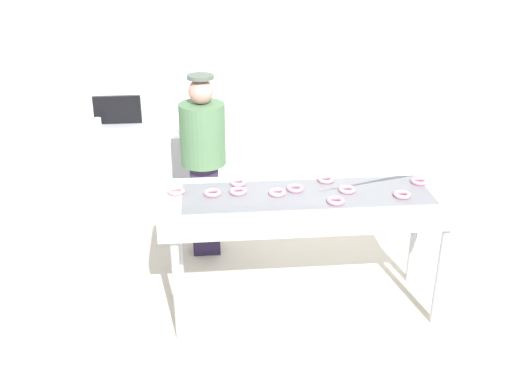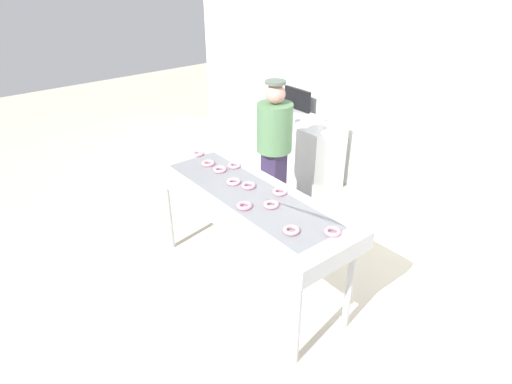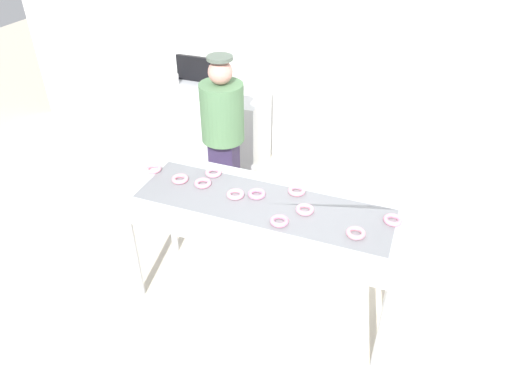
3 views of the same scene
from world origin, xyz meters
The scene contains 20 objects.
ground_plane centered at (0.00, 0.00, 0.00)m, with size 16.00×16.00×0.00m, color beige.
back_wall centered at (0.00, 2.28, 1.46)m, with size 8.00×0.12×2.93m, color white.
fryer_conveyor centered at (0.00, 0.00, 0.88)m, with size 2.08×0.73×0.96m.
strawberry_donut_0 centered at (0.66, -0.11, 0.98)m, with size 0.12×0.12×0.03m, color pink.
strawberry_donut_1 centered at (-0.67, 0.05, 0.98)m, with size 0.12×0.12×0.03m, color pink.
strawberry_donut_2 centered at (0.17, -0.16, 0.98)m, with size 0.12×0.12×0.03m, color pink.
strawberry_donut_3 centered at (0.29, 0.01, 0.98)m, with size 0.12×0.12×0.03m, color pink.
strawberry_donut_4 centered at (-0.49, 0.06, 0.98)m, with size 0.12×0.12×0.03m, color pink.
strawberry_donut_5 centered at (-0.07, 0.07, 0.98)m, with size 0.12×0.12×0.03m, color pink.
strawberry_donut_6 centered at (0.18, 0.21, 0.98)m, with size 0.12×0.12×0.03m, color pink.
strawberry_donut_7 centered at (-0.47, 0.21, 0.98)m, with size 0.12×0.12×0.03m, color pink.
strawberry_donut_8 centered at (0.86, 0.11, 0.98)m, with size 0.12×0.12×0.03m, color pink.
strawberry_donut_9 centered at (-0.21, 0.01, 0.98)m, with size 0.12×0.12×0.03m, color pink.
strawberry_donut_10 centered at (-0.92, 0.10, 0.98)m, with size 0.12×0.12×0.03m, color pink.
worker_baker centered at (-0.72, 0.93, 0.94)m, with size 0.38×0.38×1.61m.
prep_counter centered at (-1.56, 1.83, 0.43)m, with size 1.76×0.56×0.87m, color #B7BABF.
paper_cup_0 centered at (-0.98, 1.94, 0.92)m, with size 0.07×0.07×0.11m, color white.
paper_cup_1 centered at (-1.20, 1.64, 0.92)m, with size 0.07×0.07×0.11m, color white.
paper_cup_2 centered at (-1.74, 1.90, 0.92)m, with size 0.07×0.07×0.11m, color white.
menu_display centered at (-1.56, 2.06, 1.01)m, with size 0.47×0.04×0.28m, color black.
Camera 1 is at (-0.72, -3.83, 2.75)m, focal length 42.23 mm.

